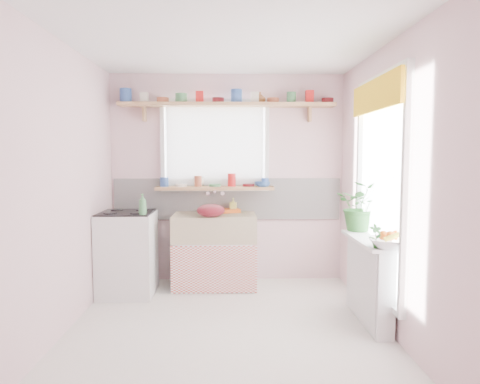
{
  "coord_description": "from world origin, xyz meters",
  "views": [
    {
      "loc": [
        0.02,
        -3.6,
        1.53
      ],
      "look_at": [
        0.13,
        0.55,
        1.17
      ],
      "focal_mm": 32.0,
      "sensor_mm": 36.0,
      "label": 1
    }
  ],
  "objects": [
    {
      "name": "room",
      "position": [
        0.66,
        0.86,
        1.37
      ],
      "size": [
        3.2,
        3.2,
        3.2
      ],
      "color": "white",
      "rests_on": "ground"
    },
    {
      "name": "sink_unit",
      "position": [
        -0.15,
        1.29,
        0.43
      ],
      "size": [
        0.95,
        0.65,
        1.11
      ],
      "color": "white",
      "rests_on": "ground"
    },
    {
      "name": "cooker",
      "position": [
        -1.1,
        1.05,
        0.46
      ],
      "size": [
        0.58,
        0.58,
        0.93
      ],
      "color": "white",
      "rests_on": "ground"
    },
    {
      "name": "radiator_ledge",
      "position": [
        1.3,
        0.2,
        0.4
      ],
      "size": [
        0.22,
        0.95,
        0.78
      ],
      "color": "white",
      "rests_on": "ground"
    },
    {
      "name": "windowsill",
      "position": [
        -0.15,
        1.48,
        1.14
      ],
      "size": [
        1.4,
        0.22,
        0.04
      ],
      "primitive_type": "cube",
      "color": "tan",
      "rests_on": "room"
    },
    {
      "name": "pine_shelf",
      "position": [
        0.0,
        1.47,
        2.12
      ],
      "size": [
        2.52,
        0.24,
        0.04
      ],
      "primitive_type": "cube",
      "color": "tan",
      "rests_on": "room"
    },
    {
      "name": "shelf_crockery",
      "position": [
        -0.04,
        1.47,
        2.19
      ],
      "size": [
        2.47,
        0.11,
        0.12
      ],
      "color": "#3359A5",
      "rests_on": "pine_shelf"
    },
    {
      "name": "sill_crockery",
      "position": [
        -0.17,
        1.48,
        1.22
      ],
      "size": [
        1.35,
        0.11,
        0.12
      ],
      "color": "#3359A5",
      "rests_on": "windowsill"
    },
    {
      "name": "dish_tray",
      "position": [
        -0.1,
        1.5,
        0.87
      ],
      "size": [
        0.51,
        0.44,
        0.04
      ],
      "primitive_type": "cube",
      "rotation": [
        0.0,
        0.0,
        0.35
      ],
      "color": "#CC5412",
      "rests_on": "sink_unit"
    },
    {
      "name": "colander",
      "position": [
        -0.18,
        1.1,
        0.92
      ],
      "size": [
        0.37,
        0.37,
        0.14
      ],
      "primitive_type": "ellipsoid",
      "rotation": [
        0.0,
        0.0,
        -0.21
      ],
      "color": "maroon",
      "rests_on": "sink_unit"
    },
    {
      "name": "jade_plant",
      "position": [
        1.33,
        0.6,
        1.03
      ],
      "size": [
        0.57,
        0.54,
        0.5
      ],
      "primitive_type": "imported",
      "rotation": [
        0.0,
        0.0,
        -0.41
      ],
      "color": "#2B6528",
      "rests_on": "radiator_ledge"
    },
    {
      "name": "fruit_bowl",
      "position": [
        1.33,
        -0.2,
        0.82
      ],
      "size": [
        0.43,
        0.43,
        0.08
      ],
      "primitive_type": "imported",
      "rotation": [
        0.0,
        0.0,
        -0.37
      ],
      "color": "silver",
      "rests_on": "radiator_ledge"
    },
    {
      "name": "herb_pot",
      "position": [
        1.21,
        -0.2,
        0.87
      ],
      "size": [
        0.11,
        0.08,
        0.2
      ],
      "primitive_type": "imported",
      "rotation": [
        0.0,
        0.0,
        0.14
      ],
      "color": "#286529",
      "rests_on": "radiator_ledge"
    },
    {
      "name": "soap_bottle_sink",
      "position": [
        0.07,
        1.5,
        0.93
      ],
      "size": [
        0.09,
        0.09,
        0.17
      ],
      "primitive_type": "imported",
      "rotation": [
        0.0,
        0.0,
        -0.17
      ],
      "color": "#CCCB5A",
      "rests_on": "sink_unit"
    },
    {
      "name": "sill_cup",
      "position": [
        -0.34,
        1.54,
        1.21
      ],
      "size": [
        0.16,
        0.16,
        0.11
      ],
      "primitive_type": "imported",
      "rotation": [
        0.0,
        0.0,
        -0.19
      ],
      "color": "white",
      "rests_on": "windowsill"
    },
    {
      "name": "sill_bowl",
      "position": [
        0.41,
        1.42,
        1.19
      ],
      "size": [
        0.19,
        0.19,
        0.06
      ],
      "primitive_type": "imported",
      "rotation": [
        0.0,
        0.0,
        0.02
      ],
      "color": "#2D5492",
      "rests_on": "windowsill"
    },
    {
      "name": "shelf_vase",
      "position": [
        0.39,
        1.53,
        2.21
      ],
      "size": [
        0.17,
        0.17,
        0.14
      ],
      "primitive_type": "imported",
      "rotation": [
        0.0,
        0.0,
        0.42
      ],
      "color": "#995C2F",
      "rests_on": "pine_shelf"
    },
    {
      "name": "cooker_bottle",
      "position": [
        -0.88,
        0.83,
        1.02
      ],
      "size": [
        0.1,
        0.1,
        0.22
      ],
      "primitive_type": "imported",
      "rotation": [
        0.0,
        0.0,
        -0.23
      ],
      "color": "#468D51",
      "rests_on": "cooker"
    },
    {
      "name": "fruit",
      "position": [
        1.34,
        -0.19,
        0.88
      ],
      "size": [
        0.2,
        0.14,
        0.1
      ],
      "color": "orange",
      "rests_on": "fruit_bowl"
    }
  ]
}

